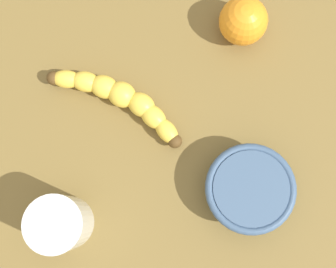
{
  "coord_description": "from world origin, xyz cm",
  "views": [
    {
      "loc": [
        8.77,
        6.02,
        70.24
      ],
      "look_at": [
        -2.45,
        4.61,
        5.0
      ],
      "focal_mm": 47.04,
      "sensor_mm": 36.0,
      "label": 1
    }
  ],
  "objects_px": {
    "banana": "(119,99)",
    "orange_fruit": "(243,21)",
    "ceramic_bowl": "(249,189)",
    "smoothie_glass": "(61,223)"
  },
  "relations": [
    {
      "from": "banana",
      "to": "smoothie_glass",
      "type": "height_order",
      "value": "smoothie_glass"
    },
    {
      "from": "banana",
      "to": "smoothie_glass",
      "type": "xyz_separation_m",
      "value": [
        0.19,
        -0.05,
        0.03
      ]
    },
    {
      "from": "ceramic_bowl",
      "to": "orange_fruit",
      "type": "distance_m",
      "value": 0.26
    },
    {
      "from": "smoothie_glass",
      "to": "orange_fruit",
      "type": "xyz_separation_m",
      "value": [
        -0.34,
        0.23,
        -0.01
      ]
    },
    {
      "from": "orange_fruit",
      "to": "ceramic_bowl",
      "type": "bearing_deg",
      "value": 7.6
    },
    {
      "from": "banana",
      "to": "orange_fruit",
      "type": "xyz_separation_m",
      "value": [
        -0.14,
        0.17,
        0.02
      ]
    },
    {
      "from": "smoothie_glass",
      "to": "banana",
      "type": "bearing_deg",
      "value": 164.93
    },
    {
      "from": "smoothie_glass",
      "to": "ceramic_bowl",
      "type": "relative_size",
      "value": 0.7
    },
    {
      "from": "ceramic_bowl",
      "to": "smoothie_glass",
      "type": "bearing_deg",
      "value": -72.55
    },
    {
      "from": "banana",
      "to": "orange_fruit",
      "type": "height_order",
      "value": "orange_fruit"
    }
  ]
}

